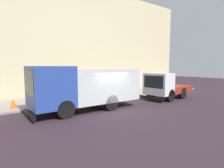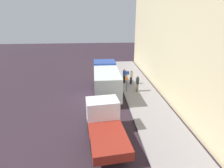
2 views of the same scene
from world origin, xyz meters
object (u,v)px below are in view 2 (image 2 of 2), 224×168
large_utility_truck (106,79)px  pedestrian_standing (137,83)px  pedestrian_third (124,75)px  small_flatbed_truck (105,123)px  pedestrian_walking (131,77)px  traffic_cone_orange (127,77)px  street_sign_post (127,79)px

large_utility_truck → pedestrian_standing: (3.28, 0.02, -0.58)m
pedestrian_standing → pedestrian_third: (-0.96, 2.78, 0.00)m
small_flatbed_truck → pedestrian_walking: bearing=63.6°
pedestrian_standing → pedestrian_third: 2.94m
small_flatbed_truck → pedestrian_walking: 10.38m
large_utility_truck → pedestrian_standing: 3.33m
pedestrian_standing → pedestrian_third: bearing=144.1°
small_flatbed_truck → pedestrian_third: (2.81, 10.23, -0.06)m
small_flatbed_truck → pedestrian_standing: (3.77, 7.45, -0.06)m
large_utility_truck → pedestrian_walking: 3.88m
pedestrian_standing → pedestrian_third: pedestrian_third is taller
large_utility_truck → pedestrian_standing: large_utility_truck is taller
traffic_cone_orange → pedestrian_standing: bearing=-82.7°
traffic_cone_orange → large_utility_truck: bearing=-125.0°
pedestrian_walking → pedestrian_standing: size_ratio=0.98×
large_utility_truck → pedestrian_third: (2.32, 2.80, -0.57)m
pedestrian_walking → pedestrian_standing: pedestrian_standing is taller
pedestrian_third → street_sign_post: bearing=-148.3°
pedestrian_walking → pedestrian_third: pedestrian_third is taller
traffic_cone_orange → street_sign_post: (-0.60, -3.87, 1.04)m
small_flatbed_truck → pedestrian_standing: 8.35m
pedestrian_walking → traffic_cone_orange: 1.75m
large_utility_truck → traffic_cone_orange: 4.97m
small_flatbed_truck → pedestrian_walking: size_ratio=3.03×
small_flatbed_truck → traffic_cone_orange: bearing=67.6°
small_flatbed_truck → pedestrian_third: size_ratio=2.94×
large_utility_truck → street_sign_post: 2.18m
large_utility_truck → traffic_cone_orange: bearing=54.4°
large_utility_truck → small_flatbed_truck: 7.46m
large_utility_truck → street_sign_post: (2.17, 0.09, -0.12)m
large_utility_truck → pedestrian_walking: bearing=36.7°
small_flatbed_truck → street_sign_post: (2.66, 7.52, 0.39)m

